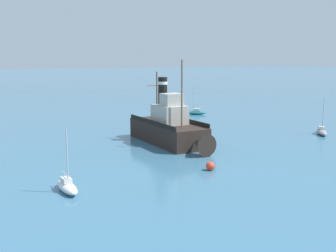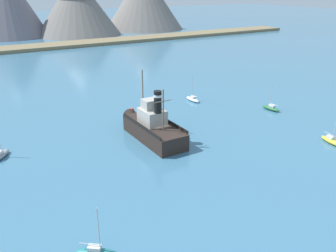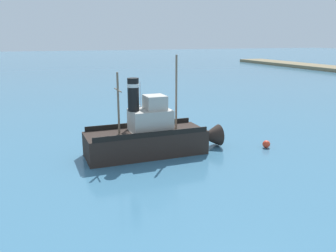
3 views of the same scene
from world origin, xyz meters
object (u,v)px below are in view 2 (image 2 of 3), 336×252
sailboat_grey (0,155)px  sailboat_green (271,108)px  sailboat_yellow (331,140)px  mooring_buoy (132,110)px  old_tugboat (152,127)px  sailboat_teal (97,252)px  sailboat_white (193,99)px

sailboat_grey → sailboat_green: size_ratio=1.00×
sailboat_grey → sailboat_green: same height
sailboat_yellow → sailboat_green: size_ratio=1.00×
sailboat_yellow → sailboat_grey: 46.20m
sailboat_yellow → sailboat_grey: size_ratio=1.00×
sailboat_green → mooring_buoy: 25.42m
old_tugboat → sailboat_green: 24.90m
sailboat_yellow → mooring_buoy: bearing=124.7°
sailboat_teal → sailboat_green: same height
sailboat_yellow → sailboat_green: 15.43m
sailboat_green → mooring_buoy: (-22.31, 12.18, -0.02)m
old_tugboat → sailboat_grey: (-20.41, 4.67, -1.40)m
old_tugboat → sailboat_grey: size_ratio=2.94×
sailboat_white → mooring_buoy: sailboat_white is taller
sailboat_teal → sailboat_grey: (-4.36, 24.18, 0.00)m
sailboat_white → sailboat_yellow: bearing=-78.0°
old_tugboat → sailboat_green: old_tugboat is taller
old_tugboat → mooring_buoy: 12.49m
old_tugboat → sailboat_white: old_tugboat is taller
sailboat_white → sailboat_teal: bearing=-135.3°
sailboat_teal → mooring_buoy: bearing=59.6°
sailboat_grey → sailboat_yellow: bearing=-25.3°
sailboat_grey → sailboat_green: (45.26, -4.70, 0.00)m
sailboat_teal → sailboat_green: bearing=25.5°
sailboat_grey → mooring_buoy: size_ratio=6.03×
sailboat_white → mooring_buoy: 13.11m
sailboat_grey → mooring_buoy: 24.14m
old_tugboat → sailboat_teal: size_ratio=2.94×
sailboat_yellow → sailboat_white: same height
old_tugboat → sailboat_yellow: size_ratio=2.94×
sailboat_white → mooring_buoy: (-13.10, 0.28, -0.02)m
sailboat_yellow → sailboat_white: bearing=102.0°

